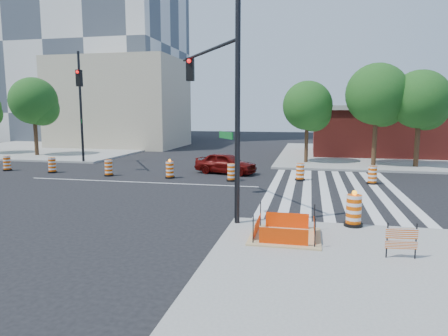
# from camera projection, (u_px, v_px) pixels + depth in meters

# --- Properties ---
(ground) EXTENTS (120.00, 120.00, 0.00)m
(ground) POSITION_uv_depth(u_px,v_px,m) (139.00, 182.00, 23.23)
(ground) COLOR black
(ground) RESTS_ON ground
(sidewalk_ne) EXTENTS (22.00, 22.00, 0.15)m
(sidewalk_ne) POSITION_uv_depth(u_px,v_px,m) (401.00, 155.00, 36.88)
(sidewalk_ne) COLOR gray
(sidewalk_ne) RESTS_ON ground
(sidewalk_nw) EXTENTS (22.00, 22.00, 0.15)m
(sidewalk_nw) POSITION_uv_depth(u_px,v_px,m) (56.00, 148.00, 44.41)
(sidewalk_nw) COLOR gray
(sidewalk_nw) RESTS_ON ground
(crosswalk_east) EXTENTS (6.75, 13.50, 0.01)m
(crosswalk_east) POSITION_uv_depth(u_px,v_px,m) (333.00, 190.00, 20.94)
(crosswalk_east) COLOR silver
(crosswalk_east) RESTS_ON ground
(lane_centerline) EXTENTS (14.00, 0.12, 0.01)m
(lane_centerline) POSITION_uv_depth(u_px,v_px,m) (139.00, 182.00, 23.23)
(lane_centerline) COLOR silver
(lane_centerline) RESTS_ON ground
(excavation_pit) EXTENTS (2.20, 2.20, 0.90)m
(excavation_pit) POSITION_uv_depth(u_px,v_px,m) (285.00, 235.00, 12.61)
(excavation_pit) COLOR tan
(excavation_pit) RESTS_ON ground
(brick_storefront) EXTENTS (16.50, 8.50, 4.60)m
(brick_storefront) POSITION_uv_depth(u_px,v_px,m) (403.00, 131.00, 36.56)
(brick_storefront) COLOR maroon
(brick_storefront) RESTS_ON ground
(beige_midrise) EXTENTS (14.00, 10.00, 10.00)m
(beige_midrise) POSITION_uv_depth(u_px,v_px,m) (121.00, 104.00, 46.33)
(beige_midrise) COLOR #B8AC8C
(beige_midrise) RESTS_ON ground
(red_coupe) EXTENTS (4.39, 2.60, 1.40)m
(red_coupe) POSITION_uv_depth(u_px,v_px,m) (226.00, 163.00, 26.36)
(red_coupe) COLOR #530907
(red_coupe) RESTS_ON ground
(signal_pole_se) EXTENTS (3.65, 5.17, 8.19)m
(signal_pole_se) POSITION_uv_depth(u_px,v_px,m) (219.00, 87.00, 15.12)
(signal_pole_se) COLOR black
(signal_pole_se) RESTS_ON ground
(signal_pole_nw) EXTENTS (3.51, 5.58, 8.54)m
(signal_pole_nw) POSITION_uv_depth(u_px,v_px,m) (80.00, 96.00, 29.45)
(signal_pole_nw) COLOR black
(signal_pole_nw) RESTS_ON ground
(pit_drum) EXTENTS (0.64, 0.64, 1.26)m
(pit_drum) POSITION_uv_depth(u_px,v_px,m) (354.00, 211.00, 13.76)
(pit_drum) COLOR black
(pit_drum) RESTS_ON ground
(barricade) EXTENTS (0.84, 0.12, 0.98)m
(barricade) POSITION_uv_depth(u_px,v_px,m) (402.00, 239.00, 10.73)
(barricade) COLOR #E45204
(barricade) RESTS_ON ground
(tree_north_b) EXTENTS (4.19, 4.19, 7.12)m
(tree_north_b) POSITION_uv_depth(u_px,v_px,m) (34.00, 104.00, 35.84)
(tree_north_b) COLOR #382314
(tree_north_b) RESTS_ON ground
(tree_north_c) EXTENTS (3.78, 3.78, 6.43)m
(tree_north_c) POSITION_uv_depth(u_px,v_px,m) (308.00, 108.00, 30.72)
(tree_north_c) COLOR #382314
(tree_north_c) RESTS_ON ground
(tree_north_d) EXTENTS (4.44, 4.44, 7.55)m
(tree_north_d) POSITION_uv_depth(u_px,v_px,m) (377.00, 98.00, 28.89)
(tree_north_d) COLOR #382314
(tree_north_d) RESTS_ON ground
(tree_north_e) EXTENTS (4.12, 4.12, 7.00)m
(tree_north_e) POSITION_uv_depth(u_px,v_px,m) (420.00, 103.00, 28.15)
(tree_north_e) COLOR #382314
(tree_north_e) RESTS_ON ground
(median_drum_0) EXTENTS (0.60, 0.60, 1.02)m
(median_drum_0) POSITION_uv_depth(u_px,v_px,m) (7.00, 164.00, 27.71)
(median_drum_0) COLOR black
(median_drum_0) RESTS_ON ground
(median_drum_1) EXTENTS (0.60, 0.60, 1.02)m
(median_drum_1) POSITION_uv_depth(u_px,v_px,m) (52.00, 166.00, 26.78)
(median_drum_1) COLOR black
(median_drum_1) RESTS_ON ground
(median_drum_2) EXTENTS (0.60, 0.60, 1.02)m
(median_drum_2) POSITION_uv_depth(u_px,v_px,m) (109.00, 168.00, 25.44)
(median_drum_2) COLOR black
(median_drum_2) RESTS_ON ground
(median_drum_3) EXTENTS (0.60, 0.60, 1.18)m
(median_drum_3) POSITION_uv_depth(u_px,v_px,m) (170.00, 170.00, 24.61)
(median_drum_3) COLOR black
(median_drum_3) RESTS_ON ground
(median_drum_4) EXTENTS (0.60, 0.60, 1.02)m
(median_drum_4) POSITION_uv_depth(u_px,v_px,m) (231.00, 173.00, 23.57)
(median_drum_4) COLOR black
(median_drum_4) RESTS_ON ground
(median_drum_5) EXTENTS (0.60, 0.60, 1.02)m
(median_drum_5) POSITION_uv_depth(u_px,v_px,m) (300.00, 173.00, 23.76)
(median_drum_5) COLOR black
(median_drum_5) RESTS_ON ground
(median_drum_6) EXTENTS (0.60, 0.60, 1.02)m
(median_drum_6) POSITION_uv_depth(u_px,v_px,m) (372.00, 176.00, 22.56)
(median_drum_6) COLOR black
(median_drum_6) RESTS_ON ground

